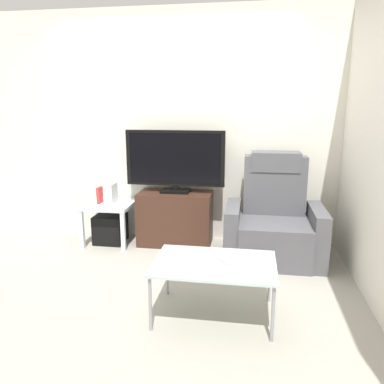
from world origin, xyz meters
TOP-DOWN VIEW (x-y plane):
  - ground_plane at (0.00, 0.00)m, footprint 6.40×6.40m
  - wall_back at (0.00, 1.13)m, footprint 6.40×0.06m
  - wall_side at (1.88, 0.00)m, footprint 0.06×4.48m
  - tv_stand at (0.06, 0.86)m, footprint 0.82×0.41m
  - television at (0.06, 0.88)m, footprint 1.10×0.20m
  - recliner_armchair at (1.14, 0.64)m, footprint 0.98×0.78m
  - side_table at (-0.70, 0.79)m, footprint 0.54×0.54m
  - subwoofer_box at (-0.70, 0.79)m, footprint 0.33×0.33m
  - book_upright at (-0.80, 0.77)m, footprint 0.03×0.11m
  - game_console at (-0.66, 0.80)m, footprint 0.07×0.20m
  - coffee_table at (0.64, -0.58)m, footprint 0.90×0.60m
  - cell_phone at (0.74, -0.56)m, footprint 0.15×0.16m

SIDE VIEW (x-z plane):
  - ground_plane at x=0.00m, z-range 0.00..0.00m
  - subwoofer_box at x=-0.70m, z-range 0.00..0.33m
  - tv_stand at x=0.06m, z-range 0.00..0.60m
  - recliner_armchair at x=1.14m, z-range -0.17..0.91m
  - side_table at x=-0.70m, z-range 0.16..0.63m
  - coffee_table at x=0.64m, z-range 0.19..0.62m
  - cell_phone at x=0.74m, z-range 0.43..0.44m
  - book_upright at x=-0.80m, z-range 0.47..0.65m
  - game_console at x=-0.66m, z-range 0.47..0.69m
  - television at x=0.06m, z-range 0.62..1.31m
  - wall_back at x=0.00m, z-range 0.00..2.60m
  - wall_side at x=1.88m, z-range 0.00..2.60m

